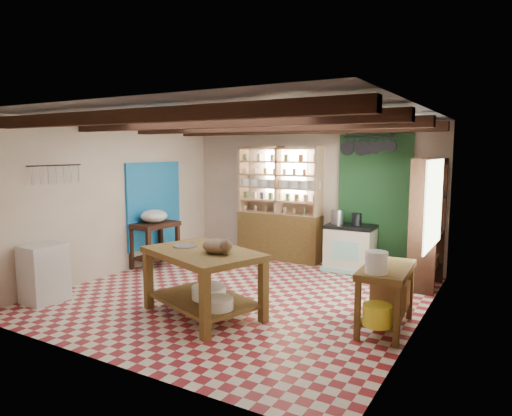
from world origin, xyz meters
The scene contains 30 objects.
floor centered at (0.00, 0.00, -0.01)m, with size 5.00×5.00×0.02m, color maroon.
ceiling centered at (0.00, 0.00, 2.60)m, with size 5.00×5.00×0.02m, color #4F5055.
wall_back centered at (0.00, 2.50, 1.30)m, with size 5.00×0.04×2.60m, color beige.
wall_front centered at (0.00, -2.50, 1.30)m, with size 5.00×0.04×2.60m, color beige.
wall_left centered at (-2.50, 0.00, 1.30)m, with size 0.04×5.00×2.60m, color beige.
wall_right centered at (2.50, 0.00, 1.30)m, with size 0.04×5.00×2.60m, color beige.
ceiling_beams centered at (0.00, 0.00, 2.48)m, with size 5.00×3.80×0.15m, color #341B12.
blue_wall_patch centered at (-2.47, 0.90, 1.10)m, with size 0.04×1.40×1.60m, color #186DB6.
green_wall_patch centered at (1.25, 2.47, 1.25)m, with size 1.30×0.04×2.30m, color #1D4925.
window_back centered at (-0.50, 2.48, 1.70)m, with size 0.90×0.02×0.80m, color white.
window_right centered at (2.48, 1.00, 1.40)m, with size 0.02×1.30×1.20m, color white.
utensil_rail centered at (-2.44, -1.20, 1.78)m, with size 0.06×0.90×0.28m, color black.
pot_rack centered at (1.25, 2.05, 2.18)m, with size 0.86×0.12×0.36m, color black.
shelving_unit centered at (-0.55, 2.31, 1.10)m, with size 1.70×0.34×2.20m, color tan.
tall_rack centered at (2.28, 1.80, 1.00)m, with size 0.40×0.86×2.00m, color #341B12.
work_table centered at (0.03, -0.92, 0.43)m, with size 1.50×1.00×0.85m, color brown.
stove centered at (0.95, 2.15, 0.41)m, with size 0.84×0.56×0.82m, color beige.
prep_table centered at (-2.20, 0.59, 0.41)m, with size 0.56×0.81×0.82m, color #341B12.
white_cabinet centered at (-2.22, -1.62, 0.41)m, with size 0.45×0.55×0.82m, color silver.
right_counter centered at (2.18, -0.20, 0.38)m, with size 0.53×1.06×0.76m, color brown.
cat centered at (0.28, -0.96, 0.94)m, with size 0.40×0.31×0.18m, color #84654D.
steel_tray centered at (-0.32, -0.85, 0.86)m, with size 0.31×0.31×0.02m, color #9A99A0.
basin_large centered at (0.09, -0.89, 0.30)m, with size 0.45×0.45×0.16m, color silver.
basin_small centered at (0.42, -1.16, 0.29)m, with size 0.39×0.39×0.14m, color silver.
kettle_left centered at (0.70, 2.14, 0.95)m, with size 0.22×0.22×0.25m, color #9A99A0.
kettle_right centered at (1.05, 2.15, 0.93)m, with size 0.17×0.17×0.22m, color black.
enamel_bowl centered at (-2.20, 0.59, 0.94)m, with size 0.48×0.48×0.24m, color silver.
white_bucket centered at (2.15, -0.55, 0.88)m, with size 0.25×0.25×0.25m, color silver.
wicker_basket centered at (2.16, 0.10, 0.36)m, with size 0.44×0.35×0.31m, color #9D6B3F.
yellow_tub centered at (2.21, -0.65, 0.32)m, with size 0.32×0.32×0.24m, color yellow.
Camera 1 is at (3.49, -5.49, 2.12)m, focal length 32.00 mm.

